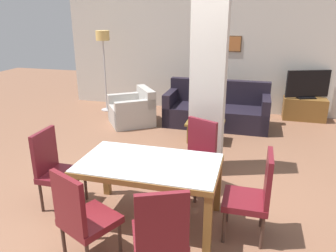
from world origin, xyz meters
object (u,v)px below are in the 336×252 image
at_px(armchair, 133,111).
at_px(tv_screen, 308,85).
at_px(bottle, 212,118).
at_px(tv_stand, 304,109).
at_px(floor_lamp, 103,44).
at_px(sofa, 217,111).
at_px(dining_chair_near_left, 82,215).
at_px(coffee_table, 205,131).
at_px(dining_chair_far_right, 196,154).
at_px(dining_chair_head_left, 55,167).
at_px(dining_chair_near_right, 160,232).
at_px(dining_chair_head_right, 254,193).
at_px(dining_table, 149,174).

relative_size(armchair, tv_screen, 1.28).
relative_size(bottle, tv_stand, 0.27).
bearing_deg(floor_lamp, sofa, -8.87).
bearing_deg(tv_screen, dining_chair_near_left, 43.19).
height_order(dining_chair_near_left, coffee_table, dining_chair_near_left).
bearing_deg(coffee_table, dining_chair_far_right, -85.04).
height_order(dining_chair_head_left, dining_chair_near_right, same).
bearing_deg(floor_lamp, tv_stand, 5.55).
xyz_separation_m(dining_chair_near_left, coffee_table, (0.61, 3.41, -0.32)).
distance_m(dining_chair_near_right, tv_stand, 5.61).
bearing_deg(dining_chair_head_left, sofa, 157.19).
bearing_deg(dining_chair_near_left, dining_chair_head_right, 53.37).
bearing_deg(armchair, floor_lamp, 15.09).
distance_m(dining_chair_head_right, coffee_table, 2.76).
relative_size(dining_chair_head_left, floor_lamp, 0.51).
bearing_deg(dining_table, dining_chair_near_left, -115.16).
bearing_deg(coffee_table, dining_chair_near_right, -87.47).
bearing_deg(coffee_table, floor_lamp, 151.78).
bearing_deg(dining_table, dining_chair_far_right, 64.67).
height_order(dining_chair_near_right, tv_stand, dining_chair_near_right).
height_order(bottle, tv_screen, tv_screen).
xyz_separation_m(dining_chair_near_left, tv_stand, (2.54, 5.27, -0.27)).
xyz_separation_m(dining_chair_near_right, dining_chair_head_right, (0.76, 0.86, 0.00)).
bearing_deg(tv_stand, dining_chair_near_left, -115.71).
bearing_deg(dining_chair_head_right, tv_stand, -12.88).
bearing_deg(dining_table, tv_stand, 64.19).
bearing_deg(armchair, tv_screen, -106.88).
height_order(tv_stand, tv_screen, tv_screen).
bearing_deg(coffee_table, sofa, 85.13).
distance_m(dining_table, dining_chair_far_right, 0.90).
height_order(sofa, coffee_table, sofa).
relative_size(armchair, tv_stand, 1.31).
xyz_separation_m(bottle, floor_lamp, (-2.76, 1.44, 1.11)).
height_order(dining_table, tv_stand, dining_table).
bearing_deg(dining_chair_head_right, sofa, 12.94).
xyz_separation_m(dining_table, armchair, (-1.43, 3.21, -0.31)).
bearing_deg(armchair, dining_table, 167.99).
distance_m(armchair, tv_screen, 3.83).
distance_m(dining_chair_near_right, coffee_table, 3.47).
bearing_deg(tv_screen, sofa, 4.23).
relative_size(dining_chair_near_right, bottle, 3.90).
xyz_separation_m(sofa, tv_screen, (1.84, 0.87, 0.49)).
distance_m(dining_chair_near_left, floor_lamp, 5.35).
relative_size(coffee_table, bottle, 2.76).
distance_m(dining_chair_near_right, dining_chair_head_right, 1.15).
bearing_deg(dining_chair_far_right, tv_stand, -90.59).
relative_size(dining_chair_far_right, armchair, 0.82).
distance_m(dining_chair_near_left, coffee_table, 3.47).
distance_m(dining_chair_far_right, coffee_table, 1.82).
distance_m(dining_chair_far_right, dining_chair_head_right, 1.11).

